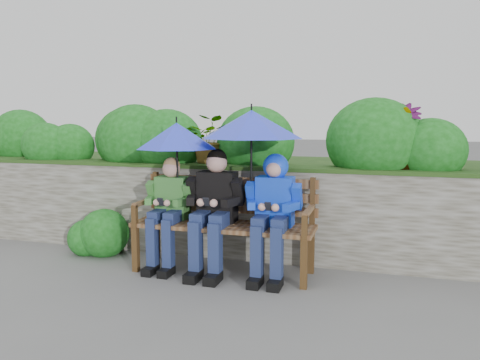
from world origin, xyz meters
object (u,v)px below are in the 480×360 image
(boy_left, at_px, (169,206))
(umbrella_left, at_px, (177,136))
(boy_right, at_px, (273,205))
(park_bench, at_px, (225,217))
(boy_middle, at_px, (214,205))
(umbrella_right, at_px, (251,124))

(boy_left, relative_size, umbrella_left, 1.35)
(boy_right, relative_size, umbrella_left, 1.43)
(boy_left, xyz_separation_m, boy_right, (1.09, 0.01, 0.07))
(boy_right, bearing_deg, boy_left, -179.63)
(park_bench, height_order, boy_left, boy_left)
(park_bench, xyz_separation_m, umbrella_left, (-0.50, -0.04, 0.82))
(park_bench, xyz_separation_m, boy_middle, (-0.09, -0.10, 0.14))
(boy_left, xyz_separation_m, umbrella_right, (0.87, 0.04, 0.84))
(boy_middle, xyz_separation_m, boy_right, (0.60, 0.02, 0.03))
(boy_right, bearing_deg, umbrella_right, 170.88)
(umbrella_left, bearing_deg, umbrella_right, -0.26)
(umbrella_left, xyz_separation_m, umbrella_right, (0.78, -0.00, 0.12))
(boy_right, bearing_deg, boy_middle, -178.36)
(boy_middle, relative_size, umbrella_right, 1.25)
(boy_right, relative_size, umbrella_right, 1.21)
(park_bench, relative_size, boy_middle, 1.47)
(umbrella_right, bearing_deg, boy_middle, -171.74)
(boy_left, distance_m, boy_right, 1.10)
(boy_left, height_order, umbrella_right, umbrella_right)
(park_bench, xyz_separation_m, boy_right, (0.51, -0.08, 0.17))
(boy_left, bearing_deg, umbrella_right, 2.88)
(boy_left, relative_size, umbrella_right, 1.15)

